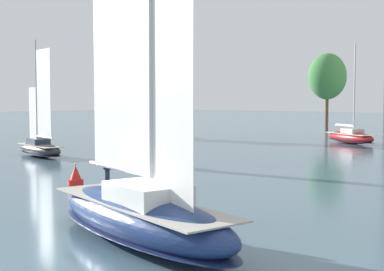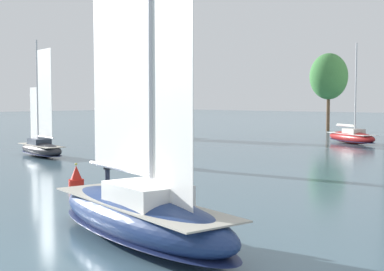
% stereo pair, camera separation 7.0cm
% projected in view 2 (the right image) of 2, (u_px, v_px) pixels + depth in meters
% --- Properties ---
extents(ground_plane, '(400.00, 400.00, 0.00)m').
position_uv_depth(ground_plane, '(140.00, 241.00, 20.06)').
color(ground_plane, slate).
extents(tree_shore_center, '(6.38, 6.38, 13.13)m').
position_uv_depth(tree_shore_center, '(329.00, 77.00, 90.21)').
color(tree_shore_center, brown).
rests_on(tree_shore_center, ground).
extents(sailboat_main, '(11.48, 5.48, 15.21)m').
position_uv_depth(sailboat_main, '(140.00, 210.00, 19.96)').
color(sailboat_main, navy).
rests_on(sailboat_main, ground).
extents(sailboat_moored_mid_channel, '(8.76, 6.64, 12.04)m').
position_uv_depth(sailboat_moored_mid_channel, '(351.00, 137.00, 64.72)').
color(sailboat_moored_mid_channel, maroon).
rests_on(sailboat_moored_mid_channel, ground).
extents(sailboat_moored_far_slip, '(8.19, 3.70, 10.88)m').
position_uv_depth(sailboat_moored_far_slip, '(41.00, 147.00, 49.93)').
color(sailboat_moored_far_slip, '#232328').
rests_on(sailboat_moored_far_slip, ground).
extents(sailboat_moored_outer_mooring, '(4.67, 7.85, 10.45)m').
position_uv_depth(sailboat_moored_outer_mooring, '(168.00, 132.00, 72.55)').
color(sailboat_moored_outer_mooring, '#232328').
rests_on(sailboat_moored_outer_mooring, ground).
extents(channel_buoy, '(0.89, 0.89, 1.64)m').
position_uv_depth(channel_buoy, '(76.00, 180.00, 31.18)').
color(channel_buoy, red).
rests_on(channel_buoy, ground).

